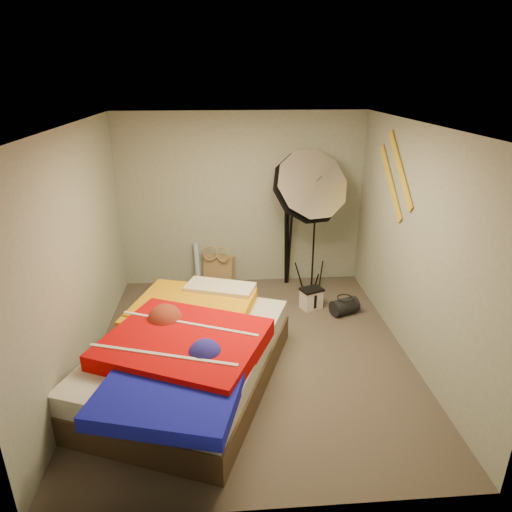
{
  "coord_description": "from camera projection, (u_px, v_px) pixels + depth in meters",
  "views": [
    {
      "loc": [
        -0.28,
        -4.38,
        2.94
      ],
      "look_at": [
        0.1,
        0.6,
        0.95
      ],
      "focal_mm": 32.0,
      "sensor_mm": 36.0,
      "label": 1
    }
  ],
  "objects": [
    {
      "name": "wall_back",
      "position": [
        242.0,
        201.0,
        6.56
      ],
      "size": [
        3.5,
        0.0,
        3.5
      ],
      "primitive_type": "plane",
      "rotation": [
        1.57,
        0.0,
        0.0
      ],
      "color": "#9CA391",
      "rests_on": "floor"
    },
    {
      "name": "floor",
      "position": [
        251.0,
        353.0,
        5.17
      ],
      "size": [
        4.0,
        4.0,
        0.0
      ],
      "primitive_type": "plane",
      "color": "#50473C",
      "rests_on": "ground"
    },
    {
      "name": "wall_stripe_upper",
      "position": [
        400.0,
        169.0,
        5.13
      ],
      "size": [
        0.02,
        0.91,
        0.78
      ],
      "primitive_type": "cube",
      "rotation": [
        0.7,
        0.0,
        0.0
      ],
      "color": "gold",
      "rests_on": "wall_right"
    },
    {
      "name": "duffel_bag",
      "position": [
        344.0,
        306.0,
        5.99
      ],
      "size": [
        0.41,
        0.33,
        0.22
      ],
      "primitive_type": "cylinder",
      "rotation": [
        0.0,
        1.57,
        0.39
      ],
      "color": "black",
      "rests_on": "floor"
    },
    {
      "name": "wall_right",
      "position": [
        415.0,
        246.0,
        4.83
      ],
      "size": [
        0.0,
        4.0,
        4.0
      ],
      "primitive_type": "plane",
      "rotation": [
        1.57,
        0.0,
        -1.57
      ],
      "color": "#9CA391",
      "rests_on": "floor"
    },
    {
      "name": "wrapping_roll",
      "position": [
        197.0,
        265.0,
        6.76
      ],
      "size": [
        0.11,
        0.2,
        0.64
      ],
      "primitive_type": "cylinder",
      "rotation": [
        -0.17,
        0.0,
        0.22
      ],
      "color": "#5C84CB",
      "rests_on": "floor"
    },
    {
      "name": "tote_bag",
      "position": [
        219.0,
        270.0,
        6.82
      ],
      "size": [
        0.49,
        0.35,
        0.46
      ],
      "primitive_type": "cube",
      "rotation": [
        -0.14,
        0.0,
        -0.37
      ],
      "color": "tan",
      "rests_on": "floor"
    },
    {
      "name": "wall_stripe_lower",
      "position": [
        391.0,
        182.0,
        5.43
      ],
      "size": [
        0.02,
        0.91,
        0.78
      ],
      "primitive_type": "cube",
      "rotation": [
        0.7,
        0.0,
        0.0
      ],
      "color": "gold",
      "rests_on": "wall_right"
    },
    {
      "name": "ceiling",
      "position": [
        250.0,
        126.0,
        4.24
      ],
      "size": [
        4.0,
        4.0,
        0.0
      ],
      "primitive_type": "plane",
      "rotation": [
        3.14,
        0.0,
        0.0
      ],
      "color": "silver",
      "rests_on": "wall_back"
    },
    {
      "name": "bed",
      "position": [
        188.0,
        355.0,
        4.56
      ],
      "size": [
        2.27,
        2.78,
        0.66
      ],
      "color": "#4F3A28",
      "rests_on": "floor"
    },
    {
      "name": "camera_case",
      "position": [
        311.0,
        299.0,
        6.14
      ],
      "size": [
        0.32,
        0.28,
        0.26
      ],
      "primitive_type": "cube",
      "rotation": [
        0.0,
        0.0,
        0.4
      ],
      "color": "silver",
      "rests_on": "floor"
    },
    {
      "name": "wall_left",
      "position": [
        77.0,
        256.0,
        4.58
      ],
      "size": [
        0.0,
        4.0,
        4.0
      ],
      "primitive_type": "plane",
      "rotation": [
        1.57,
        0.0,
        1.57
      ],
      "color": "#9CA391",
      "rests_on": "floor"
    },
    {
      "name": "wall_front",
      "position": [
        272.0,
        365.0,
        2.86
      ],
      "size": [
        3.5,
        0.0,
        3.5
      ],
      "primitive_type": "plane",
      "rotation": [
        -1.57,
        0.0,
        0.0
      ],
      "color": "#9CA391",
      "rests_on": "floor"
    },
    {
      "name": "camera_tripod",
      "position": [
        288.0,
        233.0,
        6.65
      ],
      "size": [
        0.09,
        0.09,
        1.39
      ],
      "color": "black",
      "rests_on": "floor"
    },
    {
      "name": "photo_umbrella",
      "position": [
        309.0,
        188.0,
        6.02
      ],
      "size": [
        1.18,
        0.92,
        2.16
      ],
      "color": "black",
      "rests_on": "floor"
    }
  ]
}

